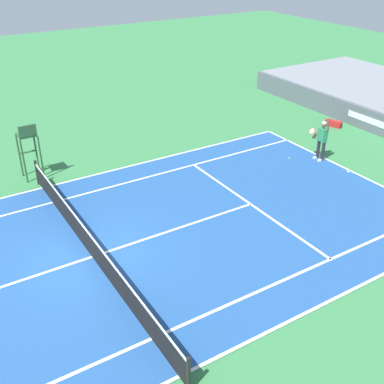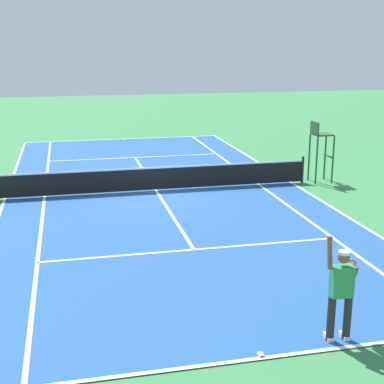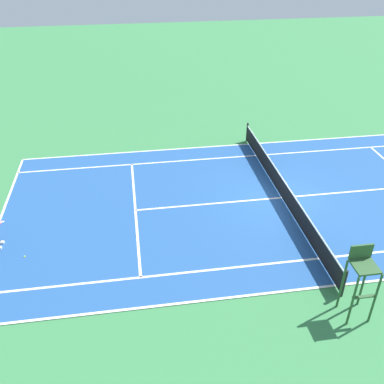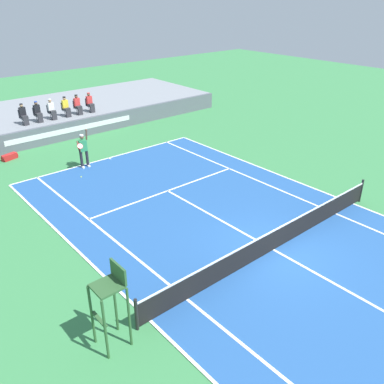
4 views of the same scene
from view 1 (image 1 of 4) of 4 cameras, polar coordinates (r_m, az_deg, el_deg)
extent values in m
plane|color=#387F47|center=(15.68, -11.90, -7.69)|extent=(80.00, 80.00, 0.00)
cube|color=#235193|center=(15.67, -11.90, -7.66)|extent=(10.98, 23.78, 0.02)
cube|color=white|center=(21.82, 18.47, 2.43)|extent=(10.98, 0.10, 0.01)
cube|color=white|center=(20.23, -17.53, 0.46)|extent=(0.10, 23.78, 0.01)
cube|color=white|center=(11.91, -1.62, -21.25)|extent=(0.10, 23.78, 0.01)
cube|color=white|center=(19.03, -16.38, -1.21)|extent=(0.10, 23.78, 0.01)
cube|color=white|center=(12.73, -4.90, -17.14)|extent=(0.10, 23.78, 0.01)
cube|color=white|center=(18.29, 7.04, -1.45)|extent=(8.22, 0.10, 0.01)
cube|color=white|center=(15.66, -11.91, -7.62)|extent=(0.10, 12.80, 0.01)
cube|color=white|center=(21.75, 18.30, 2.37)|extent=(0.10, 0.20, 0.01)
cylinder|color=black|center=(20.40, -18.09, 2.23)|extent=(0.10, 0.10, 1.07)
cylinder|color=black|center=(11.27, -0.42, -21.07)|extent=(0.10, 0.10, 1.07)
cube|color=black|center=(15.40, -12.08, -6.25)|extent=(11.78, 0.02, 0.84)
cube|color=white|center=(15.17, -12.24, -4.95)|extent=(11.78, 0.03, 0.06)
cylinder|color=#232328|center=(22.27, 15.42, 4.68)|extent=(0.15, 0.15, 0.92)
cylinder|color=#232328|center=(22.49, 14.89, 4.98)|extent=(0.15, 0.15, 0.92)
cube|color=white|center=(22.40, 15.17, 3.69)|extent=(0.14, 0.29, 0.10)
cube|color=white|center=(22.61, 14.64, 4.01)|extent=(0.14, 0.29, 0.10)
cube|color=#2D8C51|center=(22.10, 15.40, 6.63)|extent=(0.42, 0.27, 0.60)
sphere|color=brown|center=(21.93, 15.56, 7.77)|extent=(0.22, 0.22, 0.22)
cylinder|color=white|center=(21.90, 15.59, 7.99)|extent=(0.21, 0.21, 0.06)
cylinder|color=brown|center=(21.71, 15.98, 7.74)|extent=(0.11, 0.22, 0.61)
cylinder|color=brown|center=(22.20, 14.78, 6.88)|extent=(0.12, 0.33, 0.56)
cylinder|color=black|center=(22.20, 14.43, 6.56)|extent=(0.05, 0.19, 0.25)
torus|color=red|center=(21.99, 14.18, 7.10)|extent=(0.32, 0.22, 0.26)
cylinder|color=silver|center=(21.99, 14.18, 7.10)|extent=(0.28, 0.18, 0.22)
sphere|color=#D1E533|center=(22.32, 11.57, 4.00)|extent=(0.07, 0.07, 0.07)
cylinder|color=#2D562D|center=(21.18, -19.98, 4.14)|extent=(0.07, 0.07, 1.90)
cylinder|color=#2D562D|center=(21.30, -18.17, 4.59)|extent=(0.07, 0.07, 1.90)
cylinder|color=#2D562D|center=(20.54, -19.51, 3.47)|extent=(0.07, 0.07, 1.90)
cylinder|color=#2D562D|center=(20.67, -17.65, 3.93)|extent=(0.07, 0.07, 1.90)
cube|color=#2D562D|center=(20.56, -19.25, 6.52)|extent=(0.70, 0.70, 0.06)
cube|color=#2D562D|center=(20.14, -19.12, 6.92)|extent=(0.06, 0.70, 0.48)
cube|color=#2D562D|center=(21.17, -19.09, 4.56)|extent=(0.10, 0.70, 0.04)
cube|color=red|center=(26.77, 16.58, 7.88)|extent=(0.90, 0.56, 0.32)
cylinder|color=red|center=(26.93, 15.78, 8.12)|extent=(0.15, 0.32, 0.32)
cylinder|color=red|center=(26.62, 17.39, 7.64)|extent=(0.15, 0.32, 0.32)
camera|label=2|loc=(25.85, 38.70, 14.55)|focal=52.06mm
camera|label=3|loc=(29.26, -13.35, 30.35)|focal=40.59mm
camera|label=4|loc=(22.76, -44.30, 19.78)|focal=38.07mm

